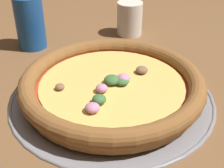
{
  "coord_description": "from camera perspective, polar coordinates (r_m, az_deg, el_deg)",
  "views": [
    {
      "loc": [
        0.39,
        -0.26,
        0.32
      ],
      "look_at": [
        0.0,
        0.0,
        0.03
      ],
      "focal_mm": 50.0,
      "sensor_mm": 36.0,
      "label": 1
    }
  ],
  "objects": [
    {
      "name": "pizza",
      "position": [
        0.55,
        -0.0,
        -0.11
      ],
      "size": [
        0.33,
        0.33,
        0.04
      ],
      "color": "#A86B33",
      "rests_on": "pizza_tray"
    },
    {
      "name": "beverage_can",
      "position": [
        0.76,
        -14.78,
        10.87
      ],
      "size": [
        0.07,
        0.07,
        0.12
      ],
      "color": "#194C99",
      "rests_on": "ground_plane"
    },
    {
      "name": "pizza_tray",
      "position": [
        0.57,
        0.0,
        -2.23
      ],
      "size": [
        0.37,
        0.37,
        0.01
      ],
      "color": "gray",
      "rests_on": "ground_plane"
    },
    {
      "name": "ground_plane",
      "position": [
        0.57,
        0.0,
        -2.45
      ],
      "size": [
        3.0,
        3.0,
        0.0
      ],
      "primitive_type": "plane",
      "color": "brown"
    },
    {
      "name": "drinking_cup",
      "position": [
        0.81,
        3.24,
        11.86
      ],
      "size": [
        0.06,
        0.06,
        0.08
      ],
      "color": "silver",
      "rests_on": "ground_plane"
    }
  ]
}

